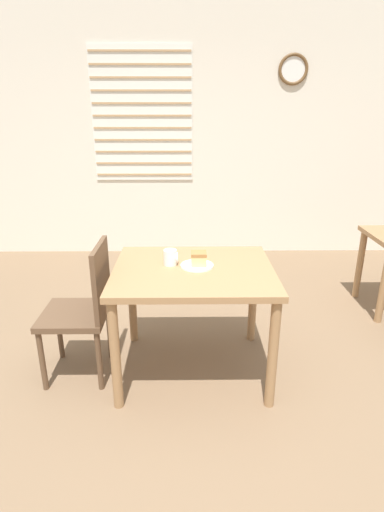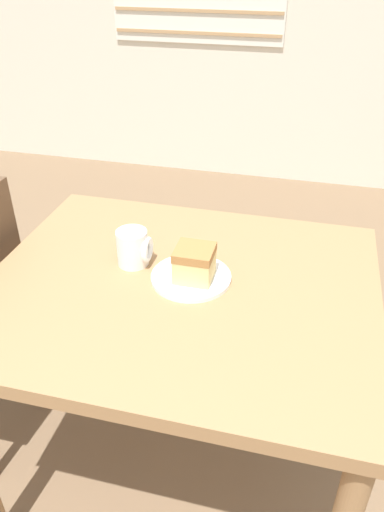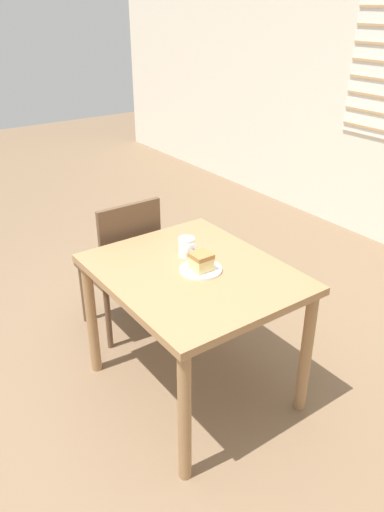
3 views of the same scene
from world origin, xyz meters
name	(u,v)px [view 3 (image 3 of 3)]	position (x,y,z in m)	size (l,w,h in m)	color
ground_plane	(112,431)	(0.00, 0.00, 0.00)	(14.00, 14.00, 0.00)	#7A6047
dining_table_near	(193,288)	(-0.02, 0.53, 0.65)	(1.02, 0.85, 0.76)	#9E754C
chair_near_window	(123,262)	(-0.73, 0.50, 0.50)	(0.42, 0.42, 0.93)	brown
plate	(201,269)	(0.00, 0.56, 0.76)	(0.21, 0.21, 0.01)	white
cake_slice	(201,261)	(0.01, 0.55, 0.81)	(0.10, 0.10, 0.09)	#E0C67F
coffee_mug	(187,247)	(-0.17, 0.59, 0.81)	(0.09, 0.09, 0.10)	white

